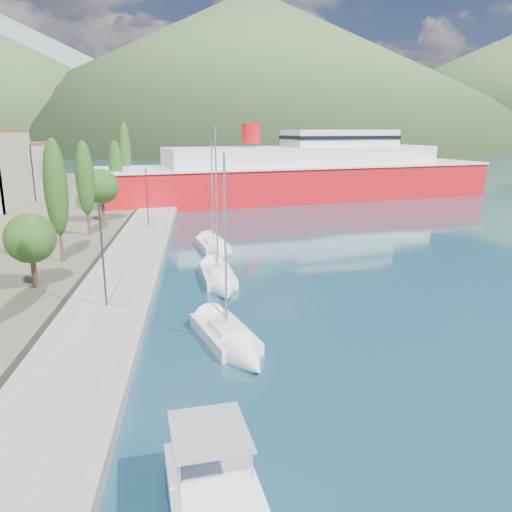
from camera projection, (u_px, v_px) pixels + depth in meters
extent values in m
plane|color=#173B4B|center=(212.00, 171.00, 133.26)|extent=(1400.00, 1400.00, 0.00)
cube|color=gray|center=(133.00, 260.00, 41.67)|extent=(5.00, 88.00, 0.80)
cone|color=slate|center=(261.00, 67.00, 658.87)|extent=(760.00, 760.00, 180.00)
cone|color=#3F572E|center=(252.00, 68.00, 392.97)|extent=(480.00, 480.00, 115.00)
cube|color=beige|center=(12.00, 171.00, 76.68)|extent=(9.00, 10.00, 8.00)
cube|color=#9E5138|center=(9.00, 144.00, 75.65)|extent=(9.20, 10.20, 0.30)
cylinder|color=#47301E|center=(34.00, 273.00, 33.11)|extent=(0.36, 0.36, 2.06)
sphere|color=#244616|center=(30.00, 238.00, 32.53)|extent=(3.30, 3.30, 3.30)
cylinder|color=#47301E|center=(62.00, 248.00, 39.77)|extent=(0.30, 0.30, 2.13)
ellipsoid|color=#244616|center=(56.00, 188.00, 38.57)|extent=(1.80, 1.80, 7.54)
cylinder|color=#47301E|center=(89.00, 225.00, 49.55)|extent=(0.30, 0.30, 2.04)
ellipsoid|color=#244616|center=(85.00, 178.00, 48.41)|extent=(1.80, 1.80, 7.22)
cylinder|color=#47301E|center=(103.00, 211.00, 56.98)|extent=(0.36, 0.36, 2.44)
sphere|color=#244616|center=(101.00, 186.00, 56.29)|extent=(3.90, 3.90, 3.90)
cylinder|color=#47301E|center=(118.00, 200.00, 67.15)|extent=(0.30, 0.30, 1.96)
ellipsoid|color=#244616|center=(115.00, 167.00, 66.04)|extent=(1.80, 1.80, 6.95)
cylinder|color=#47301E|center=(127.00, 190.00, 76.22)|extent=(0.30, 0.30, 2.50)
ellipsoid|color=#244616|center=(125.00, 152.00, 74.81)|extent=(1.80, 1.80, 8.87)
cylinder|color=#2D2D33|center=(103.00, 257.00, 28.94)|extent=(0.12, 0.12, 6.00)
cube|color=#2D2D33|center=(100.00, 205.00, 28.44)|extent=(0.15, 0.50, 0.12)
cylinder|color=#2D2D33|center=(147.00, 198.00, 53.58)|extent=(0.12, 0.12, 6.00)
cube|color=#2D2D33|center=(146.00, 170.00, 53.08)|extent=(0.15, 0.50, 0.12)
cube|color=gray|center=(209.00, 431.00, 14.51)|extent=(2.55, 2.91, 0.10)
cube|color=silver|center=(224.00, 335.00, 26.81)|extent=(3.74, 5.86, 0.87)
cube|color=silver|center=(227.00, 327.00, 26.35)|extent=(1.92, 2.48, 0.34)
cylinder|color=silver|center=(225.00, 245.00, 25.24)|extent=(0.12, 0.12, 9.19)
cone|color=silver|center=(250.00, 362.00, 23.72)|extent=(2.88, 3.09, 2.23)
cube|color=silver|center=(217.00, 276.00, 37.60)|extent=(2.77, 6.28, 0.86)
cube|color=silver|center=(218.00, 270.00, 37.08)|extent=(1.55, 2.56, 0.34)
cylinder|color=silver|center=(217.00, 202.00, 35.81)|extent=(0.12, 0.12, 10.53)
cone|color=silver|center=(225.00, 292.00, 33.90)|extent=(2.46, 3.04, 2.20)
cube|color=silver|center=(213.00, 246.00, 46.99)|extent=(3.31, 5.71, 0.92)
cube|color=silver|center=(213.00, 241.00, 46.51)|extent=(1.79, 2.37, 0.36)
cylinder|color=silver|center=(212.00, 193.00, 45.41)|extent=(0.12, 0.12, 9.19)
cone|color=silver|center=(221.00, 255.00, 43.81)|extent=(2.78, 2.90, 2.35)
cube|color=red|center=(302.00, 184.00, 80.03)|extent=(63.77, 27.33, 6.03)
cube|color=silver|center=(302.00, 165.00, 79.28)|extent=(64.29, 27.81, 0.32)
cube|color=silver|center=(302.00, 157.00, 78.96)|extent=(44.43, 20.62, 3.23)
cube|color=silver|center=(339.00, 138.00, 80.39)|extent=(18.90, 11.92, 2.59)
cylinder|color=red|center=(251.00, 133.00, 75.20)|extent=(2.80, 2.80, 3.02)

